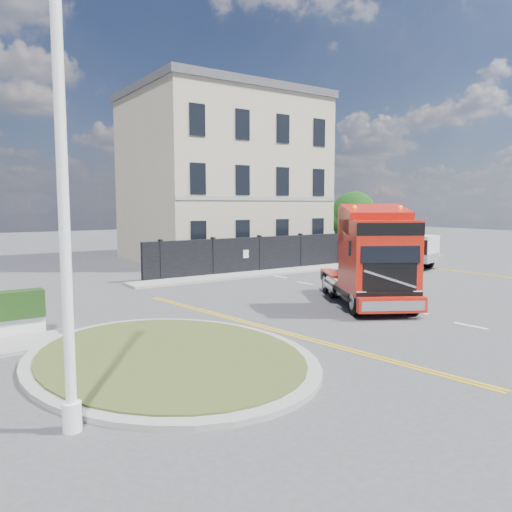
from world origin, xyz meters
TOP-DOWN VIEW (x-y plane):
  - ground at (0.00, 0.00)m, footprint 120.00×120.00m
  - traffic_island at (-7.00, -3.00)m, footprint 6.80×6.80m
  - hoarding_fence at (6.55, 9.00)m, footprint 18.80×0.25m
  - georgian_building at (6.00, 16.50)m, footprint 12.30×10.30m
  - tree at (14.38, 12.10)m, footprint 3.20×3.20m
  - pavement_far at (6.00, 8.10)m, footprint 20.00×1.60m
  - truck at (1.95, -1.44)m, footprint 5.07×6.54m
  - flatbed_pickup at (12.37, 5.19)m, footprint 3.23×5.27m
  - lamppost_island at (-10.00, -5.69)m, footprint 0.25×0.51m

SIDE VIEW (x-z plane):
  - ground at x=0.00m, z-range 0.00..0.00m
  - pavement_far at x=6.00m, z-range 0.00..0.12m
  - traffic_island at x=-7.00m, z-range 0.00..0.16m
  - hoarding_fence at x=6.55m, z-range 0.00..2.00m
  - flatbed_pickup at x=12.37m, z-range 0.08..2.10m
  - truck at x=1.95m, z-range -0.19..3.53m
  - tree at x=14.38m, z-range 0.65..5.45m
  - lamppost_island at x=-10.00m, z-range 0.17..8.40m
  - georgian_building at x=6.00m, z-range -0.63..12.17m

